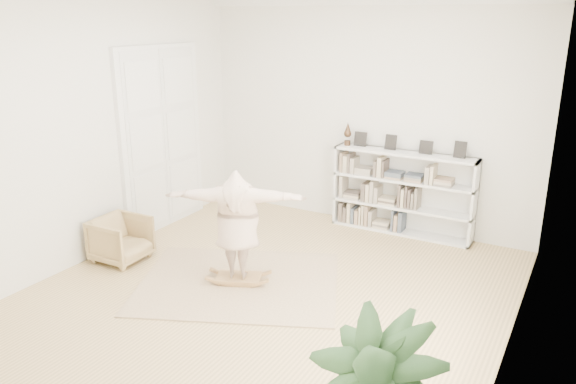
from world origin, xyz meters
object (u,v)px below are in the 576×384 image
(bookshelf, at_px, (402,194))
(person, at_px, (237,221))
(rocker_board, at_px, (239,278))
(armchair, at_px, (121,239))

(bookshelf, height_order, person, bookshelf)
(rocker_board, relative_size, person, 0.37)
(armchair, distance_m, person, 1.90)
(bookshelf, height_order, armchair, bookshelf)
(armchair, xyz_separation_m, person, (1.82, 0.21, 0.53))
(armchair, bearing_deg, person, -84.94)
(bookshelf, bearing_deg, armchair, -136.08)
(armchair, distance_m, rocker_board, 1.84)
(bookshelf, relative_size, rocker_board, 3.40)
(bookshelf, xyz_separation_m, person, (-1.23, -2.72, 0.21))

